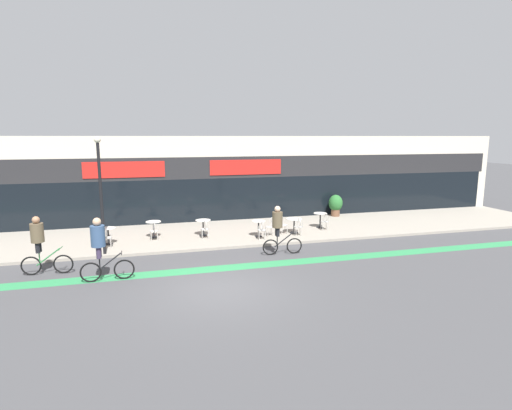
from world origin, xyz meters
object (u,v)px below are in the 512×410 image
(bistro_table_0, at_px, (108,233))
(bistro_table_1, at_px, (154,226))
(lamp_post, at_px, (100,187))
(cyclist_1, at_px, (40,241))
(cafe_chair_1_near, at_px, (154,230))
(cafe_chair_4_side, at_px, (282,223))
(bistro_table_4, at_px, (294,223))
(cafe_chair_2_near, at_px, (205,228))
(bistro_table_2, at_px, (203,224))
(cafe_chair_4_near, at_px, (299,225))
(cafe_chair_3_near, at_px, (262,229))
(bistro_table_3, at_px, (259,225))
(cafe_chair_3_side, at_px, (271,225))
(cyclist_0, at_px, (100,244))
(planter_pot, at_px, (336,204))
(bistro_table_5, at_px, (320,217))
(cafe_chair_0_near, at_px, (107,236))
(cyclist_2, at_px, (279,227))
(cafe_chair_5_near, at_px, (325,220))

(bistro_table_0, xyz_separation_m, bistro_table_1, (1.96, 0.71, 0.02))
(lamp_post, relative_size, cyclist_1, 2.24)
(cafe_chair_1_near, height_order, cafe_chair_4_side, same)
(bistro_table_4, bearing_deg, bistro_table_1, 172.54)
(cafe_chair_2_near, relative_size, cafe_chair_4_side, 1.00)
(cafe_chair_2_near, height_order, cafe_chair_4_side, same)
(bistro_table_2, bearing_deg, cafe_chair_4_near, -16.36)
(cafe_chair_3_near, relative_size, cyclist_1, 0.43)
(bistro_table_3, distance_m, cafe_chair_4_side, 1.27)
(cafe_chair_3_side, distance_m, cyclist_0, 8.33)
(bistro_table_3, distance_m, cyclist_0, 7.79)
(planter_pot, bearing_deg, cafe_chair_4_near, -134.36)
(cafe_chair_1_near, bearing_deg, bistro_table_2, -85.96)
(bistro_table_2, xyz_separation_m, bistro_table_5, (6.14, 0.10, 0.00))
(cafe_chair_3_near, xyz_separation_m, cyclist_1, (-8.71, -2.19, 0.58))
(cafe_chair_4_near, bearing_deg, cafe_chair_2_near, 85.11)
(lamp_post, bearing_deg, bistro_table_0, 88.91)
(bistro_table_0, distance_m, cafe_chair_3_side, 7.41)
(cafe_chair_3_near, bearing_deg, bistro_table_2, 65.37)
(bistro_table_2, height_order, cafe_chair_0_near, cafe_chair_0_near)
(bistro_table_5, distance_m, cafe_chair_3_near, 3.97)
(cyclist_1, bearing_deg, cafe_chair_1_near, 44.14)
(cafe_chair_3_near, xyz_separation_m, cyclist_2, (0.12, -2.05, 0.55))
(planter_pot, bearing_deg, bistro_table_0, -165.73)
(cafe_chair_4_near, bearing_deg, cafe_chair_3_side, 75.32)
(cyclist_2, bearing_deg, cafe_chair_4_near, 55.18)
(lamp_post, bearing_deg, cafe_chair_3_side, 8.57)
(bistro_table_1, xyz_separation_m, lamp_post, (-1.98, -2.21, 2.20))
(cafe_chair_0_near, height_order, cyclist_2, cyclist_2)
(bistro_table_3, relative_size, planter_pot, 0.59)
(cafe_chair_3_near, distance_m, cafe_chair_4_side, 1.52)
(cyclist_2, bearing_deg, cafe_chair_1_near, 150.44)
(cafe_chair_3_near, relative_size, cyclist_0, 0.41)
(bistro_table_3, bearing_deg, cafe_chair_1_near, 174.43)
(bistro_table_3, xyz_separation_m, cyclist_1, (-8.72, -2.82, 0.56))
(cafe_chair_5_near, bearing_deg, cafe_chair_2_near, 96.08)
(cafe_chair_0_near, bearing_deg, cafe_chair_5_near, -87.99)
(bistro_table_3, bearing_deg, planter_pot, 31.76)
(cafe_chair_0_near, bearing_deg, cafe_chair_2_near, -84.59)
(cafe_chair_0_near, relative_size, cyclist_1, 0.43)
(cafe_chair_3_near, height_order, cafe_chair_4_side, same)
(cafe_chair_4_side, distance_m, cyclist_2, 3.15)
(cyclist_2, bearing_deg, cafe_chair_3_near, 96.45)
(bistro_table_0, xyz_separation_m, planter_pot, (12.55, 3.19, 0.18))
(planter_pot, bearing_deg, lamp_post, -159.57)
(cafe_chair_0_near, xyz_separation_m, cafe_chair_3_side, (7.40, 0.25, 0.00))
(planter_pot, distance_m, cyclist_0, 14.55)
(cafe_chair_4_side, relative_size, cyclist_1, 0.43)
(bistro_table_1, relative_size, lamp_post, 0.16)
(bistro_table_2, distance_m, cyclist_2, 4.46)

